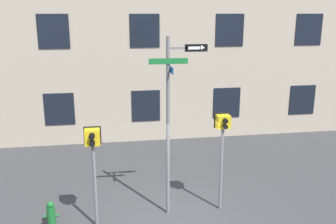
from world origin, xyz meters
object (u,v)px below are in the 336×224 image
object	(u,v)px
pedestrian_signal_left	(93,150)
fire_hydrant	(51,215)
pedestrian_signal_right	(223,136)
street_sign_pole	(171,114)

from	to	relation	value
pedestrian_signal_left	fire_hydrant	distance (m)	2.04
pedestrian_signal_left	pedestrian_signal_right	xyz separation A→B (m)	(3.29, 0.34, 0.05)
street_sign_pole	fire_hydrant	bearing A→B (deg)	-176.37
street_sign_pole	pedestrian_signal_right	size ratio (longest dim) A/B	1.74
street_sign_pole	fire_hydrant	xyz separation A→B (m)	(-3.05, -0.19, -2.40)
street_sign_pole	pedestrian_signal_right	world-z (taller)	street_sign_pole
street_sign_pole	fire_hydrant	size ratio (longest dim) A/B	6.67
street_sign_pole	pedestrian_signal_left	bearing A→B (deg)	-170.04
street_sign_pole	fire_hydrant	world-z (taller)	street_sign_pole
pedestrian_signal_left	pedestrian_signal_right	bearing A→B (deg)	5.96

